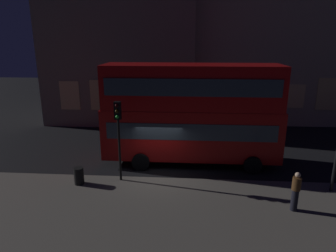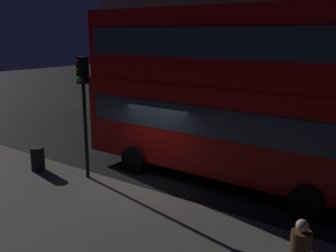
# 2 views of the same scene
# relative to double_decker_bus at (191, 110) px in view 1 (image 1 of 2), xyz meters

# --- Properties ---
(ground_plane) EXTENTS (80.00, 80.00, 0.00)m
(ground_plane) POSITION_rel_double_decker_bus_xyz_m (-1.71, -1.71, -3.14)
(ground_plane) COLOR black
(sidewalk_slab) EXTENTS (44.00, 8.58, 0.12)m
(sidewalk_slab) POSITION_rel_double_decker_bus_xyz_m (-1.71, -6.68, -3.08)
(sidewalk_slab) COLOR #5B564F
(sidewalk_slab) RESTS_ON ground
(building_with_clock) EXTENTS (12.45, 9.13, 17.18)m
(building_with_clock) POSITION_rel_double_decker_bus_xyz_m (-5.98, 11.24, 5.45)
(building_with_clock) COLOR gray
(building_with_clock) RESTS_ON ground
(building_plain_facade) EXTENTS (16.65, 9.45, 16.05)m
(building_plain_facade) POSITION_rel_double_decker_bus_xyz_m (5.65, 12.79, 4.88)
(building_plain_facade) COLOR tan
(building_plain_facade) RESTS_ON ground
(double_decker_bus) EXTENTS (10.01, 2.87, 5.69)m
(double_decker_bus) POSITION_rel_double_decker_bus_xyz_m (0.00, 0.00, 0.00)
(double_decker_bus) COLOR #9E0C0C
(double_decker_bus) RESTS_ON ground
(traffic_light_near_kerb) EXTENTS (0.33, 0.37, 4.04)m
(traffic_light_near_kerb) POSITION_rel_double_decker_bus_xyz_m (-3.50, -2.80, -0.12)
(traffic_light_near_kerb) COLOR black
(traffic_light_near_kerb) RESTS_ON sidewalk_slab
(pedestrian) EXTENTS (0.35, 0.35, 1.71)m
(pedestrian) POSITION_rel_double_decker_bus_xyz_m (4.32, -5.04, -2.14)
(pedestrian) COLOR black
(pedestrian) RESTS_ON sidewalk_slab
(litter_bin) EXTENTS (0.48, 0.48, 0.85)m
(litter_bin) POSITION_rel_double_decker_bus_xyz_m (-5.45, -3.36, -2.60)
(litter_bin) COLOR black
(litter_bin) RESTS_ON sidewalk_slab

